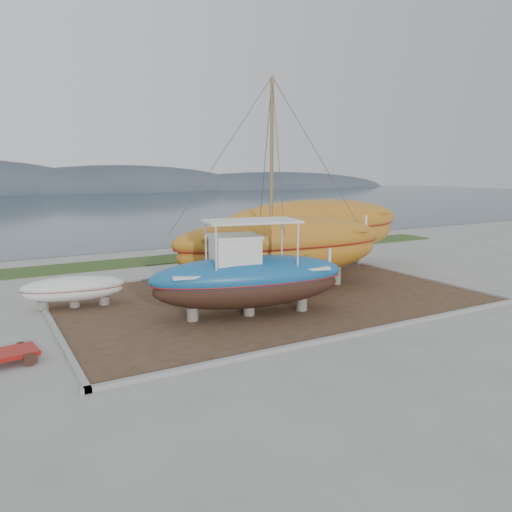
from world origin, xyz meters
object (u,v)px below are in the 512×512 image
blue_caique (249,268)px  orange_sailboat (282,187)px  orange_bare_hull (315,236)px  white_dinghy (74,292)px  red_trailer (6,358)px

blue_caique → orange_sailboat: size_ratio=0.74×
orange_sailboat → orange_bare_hull: orange_sailboat is taller
white_dinghy → orange_sailboat: 10.31m
orange_sailboat → blue_caique: bearing=-131.9°
white_dinghy → orange_sailboat: orange_sailboat is taller
blue_caique → white_dinghy: size_ratio=1.88×
orange_bare_hull → red_trailer: size_ratio=4.55×
orange_sailboat → red_trailer: 13.54m
white_dinghy → red_trailer: (-2.91, -5.37, -0.50)m
orange_sailboat → orange_bare_hull: size_ratio=0.89×
red_trailer → blue_caique: bearing=-2.9°
orange_bare_hull → white_dinghy: bearing=-175.1°
orange_sailboat → red_trailer: bearing=-156.3°
blue_caique → orange_bare_hull: (7.76, 6.19, 0.07)m
blue_caique → white_dinghy: 7.57m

